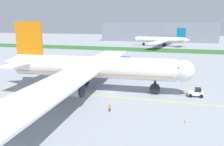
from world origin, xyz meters
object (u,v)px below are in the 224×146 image
at_px(service_truck_fuel_bowser, 125,59).
at_px(traffic_cone_near_nose, 185,121).
at_px(pushback_tug, 196,93).
at_px(ground_crew_wingwalker_port, 110,107).
at_px(parked_airliner_far_left, 162,40).
at_px(ground_crew_marshaller_front, 67,81).
at_px(service_truck_baggage_loader, 34,58).
at_px(airliner_foreground, 90,67).
at_px(service_truck_catering_van, 55,59).

bearing_deg(service_truck_fuel_bowser, traffic_cone_near_nose, -66.91).
height_order(pushback_tug, traffic_cone_near_nose, pushback_tug).
distance_m(ground_crew_wingwalker_port, traffic_cone_near_nose, 15.06).
relative_size(pushback_tug, parked_airliner_far_left, 0.08).
height_order(ground_crew_marshaller_front, traffic_cone_near_nose, ground_crew_marshaller_front).
xyz_separation_m(service_truck_baggage_loader, parked_airliner_far_left, (50.49, 93.86, 3.12)).
bearing_deg(traffic_cone_near_nose, ground_crew_wingwalker_port, 175.34).
bearing_deg(ground_crew_marshaller_front, service_truck_baggage_loader, 135.73).
relative_size(airliner_foreground, service_truck_baggage_loader, 16.87).
xyz_separation_m(airliner_foreground, ground_crew_wingwalker_port, (9.91, -14.00, -5.26)).
xyz_separation_m(pushback_tug, ground_crew_wingwalker_port, (-17.61, -15.88, -0.02)).
bearing_deg(traffic_cone_near_nose, ground_crew_marshaller_front, 150.79).
xyz_separation_m(ground_crew_wingwalker_port, service_truck_baggage_loader, (-52.86, 50.75, 0.71)).
bearing_deg(service_truck_catering_van, service_truck_baggage_loader, -169.90).
bearing_deg(parked_airliner_far_left, ground_crew_marshaller_front, -97.52).
bearing_deg(ground_crew_marshaller_front, ground_crew_wingwalker_port, -43.05).
relative_size(airliner_foreground, service_truck_catering_van, 13.52).
relative_size(airliner_foreground, pushback_tug, 15.33).
distance_m(ground_crew_marshaller_front, traffic_cone_near_nose, 39.07).
relative_size(service_truck_baggage_loader, parked_airliner_far_left, 0.07).
bearing_deg(service_truck_baggage_loader, service_truck_catering_van, 10.10).
bearing_deg(service_truck_baggage_loader, pushback_tug, -26.32).
bearing_deg(parked_airliner_far_left, service_truck_baggage_loader, -118.28).
xyz_separation_m(traffic_cone_near_nose, service_truck_catering_van, (-57.78, 53.76, 1.33)).
bearing_deg(service_truck_fuel_bowser, ground_crew_wingwalker_port, -79.10).
distance_m(service_truck_catering_van, parked_airliner_far_left, 100.60).
distance_m(service_truck_baggage_loader, service_truck_catering_van, 10.23).
relative_size(ground_crew_wingwalker_port, service_truck_catering_van, 0.26).
bearing_deg(parked_airliner_far_left, traffic_cone_near_nose, -83.21).
bearing_deg(parked_airliner_far_left, service_truck_catering_van, -113.70).
relative_size(traffic_cone_near_nose, service_truck_fuel_bowser, 0.11).
relative_size(pushback_tug, ground_crew_wingwalker_port, 3.40).
bearing_deg(airliner_foreground, ground_crew_marshaller_front, 157.31).
height_order(ground_crew_wingwalker_port, parked_airliner_far_left, parked_airliner_far_left).
bearing_deg(pushback_tug, service_truck_catering_van, 148.74).
bearing_deg(ground_crew_wingwalker_port, parked_airliner_far_left, 90.94).
height_order(ground_crew_marshaller_front, service_truck_catering_van, service_truck_catering_van).
distance_m(pushback_tug, parked_airliner_far_left, 130.32).
height_order(ground_crew_wingwalker_port, service_truck_fuel_bowser, service_truck_fuel_bowser).
bearing_deg(service_truck_catering_van, parked_airliner_far_left, 66.30).
xyz_separation_m(ground_crew_marshaller_front, parked_airliner_far_left, (16.73, 126.77, 3.76)).
height_order(service_truck_baggage_loader, service_truck_fuel_bowser, service_truck_baggage_loader).
bearing_deg(airliner_foreground, ground_crew_wingwalker_port, -54.71).
relative_size(traffic_cone_near_nose, service_truck_catering_van, 0.09).
distance_m(service_truck_baggage_loader, parked_airliner_far_left, 106.62).
xyz_separation_m(traffic_cone_near_nose, parked_airliner_far_left, (-17.36, 145.83, 4.55)).
distance_m(airliner_foreground, traffic_cone_near_nose, 29.79).
height_order(pushback_tug, service_truck_catering_van, service_truck_catering_van).
height_order(airliner_foreground, service_truck_fuel_bowser, airliner_foreground).
height_order(service_truck_fuel_bowser, parked_airliner_far_left, parked_airliner_far_left).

